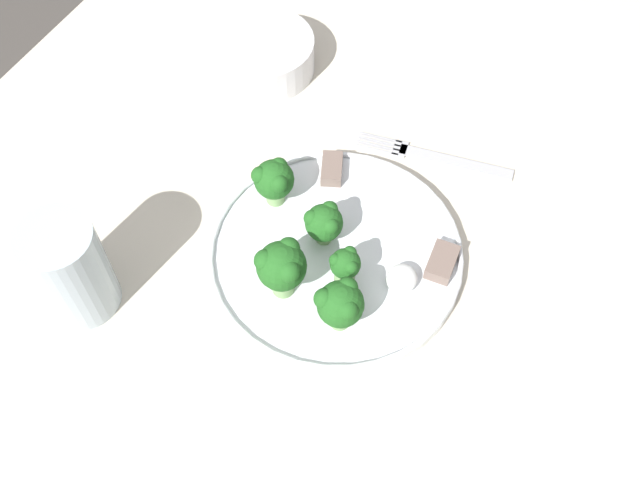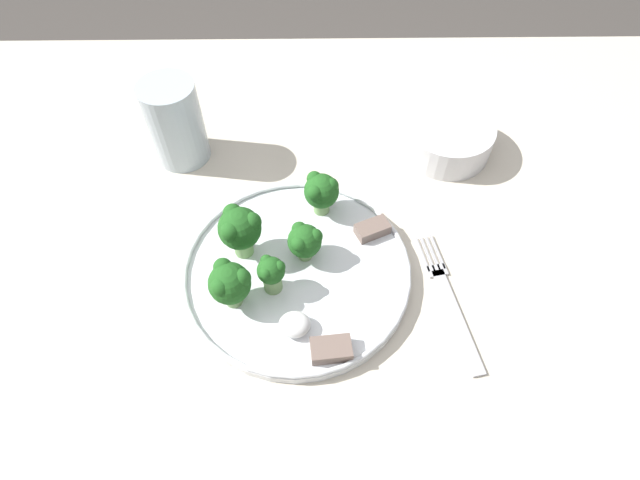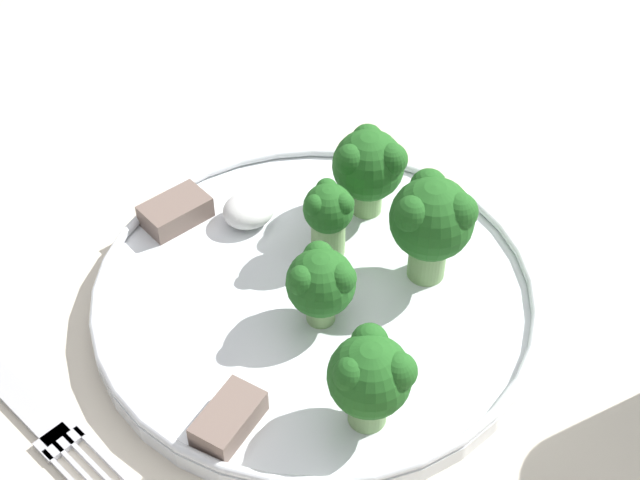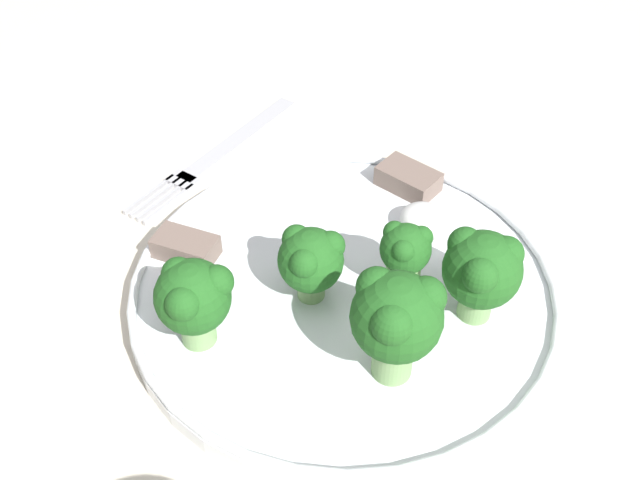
# 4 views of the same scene
# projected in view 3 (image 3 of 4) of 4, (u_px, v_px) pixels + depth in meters

# --- Properties ---
(table) EXTENTS (1.19, 1.10, 0.77)m
(table) POSITION_uv_depth(u_px,v_px,m) (247.00, 377.00, 0.64)
(table) COLOR beige
(table) RESTS_ON ground_plane
(dinner_plate) EXTENTS (0.28, 0.28, 0.02)m
(dinner_plate) POSITION_uv_depth(u_px,v_px,m) (315.00, 295.00, 0.55)
(dinner_plate) COLOR white
(dinner_plate) RESTS_ON table
(fork) EXTENTS (0.05, 0.19, 0.00)m
(fork) POSITION_uv_depth(u_px,v_px,m) (16.00, 396.00, 0.51)
(fork) COLOR #B2B2B7
(fork) RESTS_ON table
(broccoli_floret_near_rim_left) EXTENTS (0.04, 0.04, 0.05)m
(broccoli_floret_near_rim_left) POSITION_uv_depth(u_px,v_px,m) (321.00, 282.00, 0.51)
(broccoli_floret_near_rim_left) COLOR #7FA866
(broccoli_floret_near_rim_left) RESTS_ON dinner_plate
(broccoli_floret_center_left) EXTENTS (0.05, 0.04, 0.06)m
(broccoli_floret_center_left) POSITION_uv_depth(u_px,v_px,m) (373.00, 375.00, 0.46)
(broccoli_floret_center_left) COLOR #7FA866
(broccoli_floret_center_left) RESTS_ON dinner_plate
(broccoli_floret_back_left) EXTENTS (0.05, 0.05, 0.06)m
(broccoli_floret_back_left) POSITION_uv_depth(u_px,v_px,m) (370.00, 166.00, 0.58)
(broccoli_floret_back_left) COLOR #7FA866
(broccoli_floret_back_left) RESTS_ON dinner_plate
(broccoli_floret_front_left) EXTENTS (0.05, 0.05, 0.07)m
(broccoli_floret_front_left) POSITION_uv_depth(u_px,v_px,m) (432.00, 219.00, 0.53)
(broccoli_floret_front_left) COLOR #7FA866
(broccoli_floret_front_left) RESTS_ON dinner_plate
(broccoli_floret_center_back) EXTENTS (0.03, 0.03, 0.05)m
(broccoli_floret_center_back) POSITION_uv_depth(u_px,v_px,m) (328.00, 213.00, 0.55)
(broccoli_floret_center_back) COLOR #7FA866
(broccoli_floret_center_back) RESTS_ON dinner_plate
(meat_slice_front_slice) EXTENTS (0.05, 0.04, 0.01)m
(meat_slice_front_slice) POSITION_uv_depth(u_px,v_px,m) (229.00, 419.00, 0.47)
(meat_slice_front_slice) COLOR #756056
(meat_slice_front_slice) RESTS_ON dinner_plate
(meat_slice_middle_slice) EXTENTS (0.05, 0.03, 0.02)m
(meat_slice_middle_slice) POSITION_uv_depth(u_px,v_px,m) (176.00, 211.00, 0.59)
(meat_slice_middle_slice) COLOR #756056
(meat_slice_middle_slice) RESTS_ON dinner_plate
(sauce_dollop) EXTENTS (0.04, 0.03, 0.02)m
(sauce_dollop) POSITION_uv_depth(u_px,v_px,m) (249.00, 210.00, 0.59)
(sauce_dollop) COLOR white
(sauce_dollop) RESTS_ON dinner_plate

